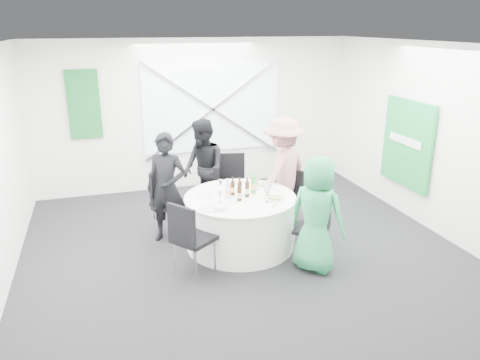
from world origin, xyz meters
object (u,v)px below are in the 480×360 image
object	(u,v)px
clear_water_bottle	(228,191)
person_woman_pink	(282,172)
chair_back_left	(167,197)
person_man_back_left	(167,188)
chair_back	(232,180)
chair_front_right	(318,224)
green_water_bottle	(253,185)
person_woman_green	(317,215)
chair_back_right	(289,192)
person_man_back	(203,169)
banquet_table	(240,221)
chair_front_left	(189,234)

from	to	relation	value
clear_water_bottle	person_woman_pink	bearing A→B (deg)	30.75
chair_back_left	person_man_back_left	bearing A→B (deg)	-147.93
chair_back	chair_front_right	world-z (taller)	chair_back
green_water_bottle	person_woman_green	bearing A→B (deg)	-61.87
person_woman_green	green_water_bottle	xyz separation A→B (m)	(-0.52, 0.97, 0.13)
chair_back_right	person_woman_pink	distance (m)	0.38
chair_back	clear_water_bottle	distance (m)	1.32
person_man_back	person_woman_pink	distance (m)	1.28
green_water_bottle	person_man_back_left	bearing A→B (deg)	158.81
banquet_table	chair_back_right	world-z (taller)	chair_back_right
chair_back_left	person_woman_pink	bearing A→B (deg)	-56.08
banquet_table	person_man_back_left	bearing A→B (deg)	151.37
chair_back_right	chair_front_left	size ratio (longest dim) A/B	0.86
person_woman_pink	person_woman_green	xyz separation A→B (m)	(-0.14, -1.52, -0.09)
person_man_back_left	clear_water_bottle	world-z (taller)	person_man_back_left
chair_back_right	chair_back	bearing A→B (deg)	-158.93
chair_back	person_woman_pink	bearing A→B (deg)	-31.57
person_woman_pink	clear_water_bottle	xyz separation A→B (m)	(-1.06, -0.63, 0.02)
chair_back_right	person_woman_green	distance (m)	1.56
person_man_back_left	banquet_table	bearing A→B (deg)	0.00
chair_back_right	green_water_bottle	size ratio (longest dim) A/B	2.70
chair_back	chair_front_right	bearing A→B (deg)	-61.34
chair_front_left	person_man_back_left	xyz separation A→B (m)	(-0.09, 1.14, 0.22)
person_woman_pink	green_water_bottle	world-z (taller)	person_woman_pink
chair_back	chair_back_right	size ratio (longest dim) A/B	1.18
chair_back	person_man_back_left	size ratio (longest dim) A/B	0.63
chair_back_right	banquet_table	bearing A→B (deg)	-90.00
chair_back_left	chair_back_right	xyz separation A→B (m)	(1.94, -0.05, -0.11)
chair_front_left	person_man_back	bearing A→B (deg)	-54.60
chair_front_right	clear_water_bottle	xyz separation A→B (m)	(-1.03, 0.70, 0.34)
person_man_back_left	green_water_bottle	size ratio (longest dim) A/B	5.09
chair_back_right	person_man_back_left	xyz separation A→B (m)	(-1.95, -0.10, 0.31)
chair_back	person_woman_pink	xyz separation A→B (m)	(0.64, -0.59, 0.26)
chair_back_right	person_woman_green	size ratio (longest dim) A/B	0.56
chair_back_right	person_man_back	xyz separation A→B (m)	(-1.25, 0.60, 0.31)
person_woman_green	chair_back_left	bearing A→B (deg)	7.61
chair_front_left	person_man_back	xyz separation A→B (m)	(0.60, 1.84, 0.23)
clear_water_bottle	chair_front_right	bearing A→B (deg)	-34.47
chair_back_left	chair_front_left	bearing A→B (deg)	-141.00
banquet_table	chair_front_right	distance (m)	1.12
chair_back	clear_water_bottle	world-z (taller)	clear_water_bottle
chair_front_left	person_woman_green	distance (m)	1.62
person_woman_green	chair_back	bearing A→B (deg)	-25.80
chair_back	green_water_bottle	bearing A→B (deg)	-79.84
person_woman_pink	chair_front_left	bearing A→B (deg)	0.75
chair_front_right	person_man_back_left	size ratio (longest dim) A/B	0.56
chair_front_left	person_woman_pink	bearing A→B (deg)	-90.76
person_man_back_left	chair_back	bearing A→B (deg)	59.21
person_woman_green	green_water_bottle	bearing A→B (deg)	-11.00
chair_front_left	chair_front_right	bearing A→B (deg)	-129.56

